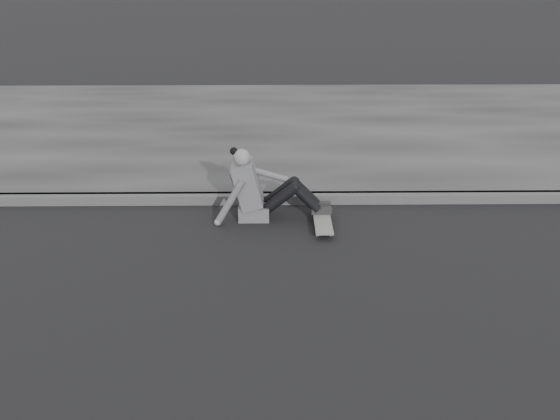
{
  "coord_description": "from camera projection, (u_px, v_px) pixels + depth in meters",
  "views": [
    {
      "loc": [
        -1.32,
        -4.63,
        3.15
      ],
      "look_at": [
        -1.25,
        1.24,
        0.5
      ],
      "focal_mm": 40.0,
      "sensor_mm": 36.0,
      "label": 1
    }
  ],
  "objects": [
    {
      "name": "ground",
      "position": [
        423.0,
        318.0,
        5.53
      ],
      "size": [
        80.0,
        80.0,
        0.0
      ],
      "primitive_type": "plane",
      "color": "black",
      "rests_on": "ground"
    },
    {
      "name": "seated_woman",
      "position": [
        259.0,
        190.0,
        7.32
      ],
      "size": [
        1.38,
        0.46,
        0.88
      ],
      "color": "#5A5A5D",
      "rests_on": "ground"
    },
    {
      "name": "skateboard",
      "position": [
        322.0,
        221.0,
        7.22
      ],
      "size": [
        0.2,
        0.78,
        0.09
      ],
      "color": "gray",
      "rests_on": "ground"
    },
    {
      "name": "sidewalk",
      "position": [
        351.0,
        128.0,
        10.61
      ],
      "size": [
        24.0,
        6.0,
        0.12
      ],
      "primitive_type": "cube",
      "color": "#353535",
      "rests_on": "ground"
    },
    {
      "name": "curb",
      "position": [
        378.0,
        198.0,
        7.86
      ],
      "size": [
        24.0,
        0.16,
        0.12
      ],
      "primitive_type": "cube",
      "color": "#494949",
      "rests_on": "ground"
    }
  ]
}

